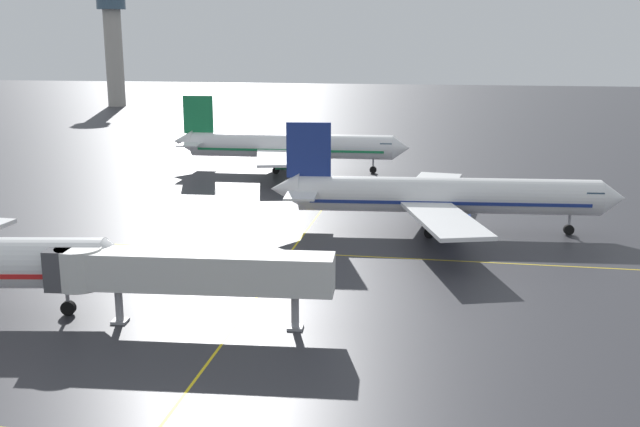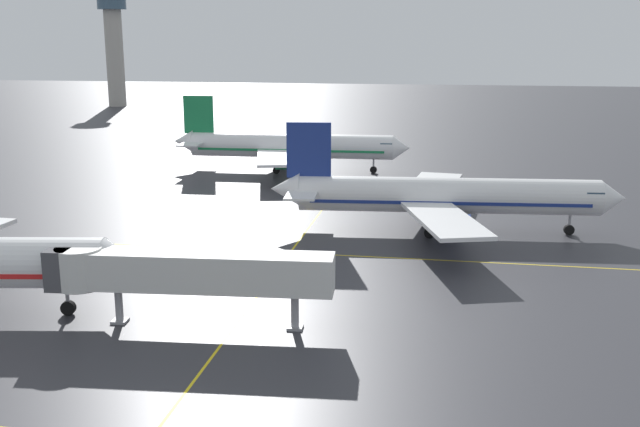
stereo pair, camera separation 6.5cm
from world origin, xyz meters
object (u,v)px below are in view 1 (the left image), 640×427
airliner_second_row (443,196)px  control_tower (113,40)px  airliner_third_row (288,146)px  jet_bridge (171,271)px

airliner_second_row → control_tower: size_ratio=1.12×
airliner_second_row → control_tower: control_tower is taller
airliner_second_row → airliner_third_row: bearing=125.6°
airliner_second_row → jet_bridge: (-18.88, -29.80, 0.10)m
airliner_third_row → control_tower: bearing=126.5°
control_tower → jet_bridge: bearing=-64.1°
jet_bridge → control_tower: bearing=115.9°
airliner_second_row → jet_bridge: size_ratio=1.80×
airliner_third_row → jet_bridge: bearing=-85.4°
airliner_third_row → jet_bridge: airliner_third_row is taller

